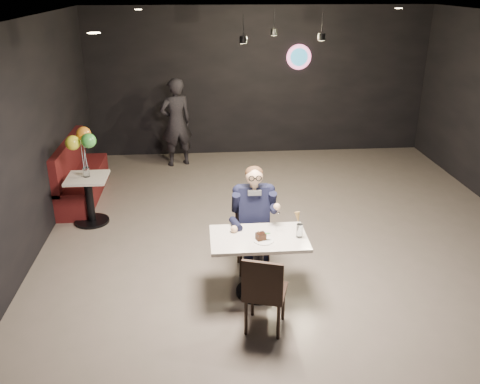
{
  "coord_description": "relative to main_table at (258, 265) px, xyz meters",
  "views": [
    {
      "loc": [
        -1.27,
        -5.94,
        3.44
      ],
      "look_at": [
        -0.79,
        -0.26,
        1.06
      ],
      "focal_mm": 38.0,
      "sensor_mm": 36.0,
      "label": 1
    }
  ],
  "objects": [
    {
      "name": "main_table",
      "position": [
        0.0,
        0.0,
        0.0
      ],
      "size": [
        1.1,
        0.7,
        0.75
      ],
      "primitive_type": "cube",
      "color": "white",
      "rests_on": "floor"
    },
    {
      "name": "balloon_vase",
      "position": [
        -2.32,
        2.11,
        0.45
      ],
      "size": [
        0.1,
        0.1,
        0.14
      ],
      "primitive_type": "cylinder",
      "color": "silver",
      "rests_on": "side_table"
    },
    {
      "name": "sundae_glass",
      "position": [
        0.46,
        -0.04,
        0.46
      ],
      "size": [
        0.07,
        0.07,
        0.16
      ],
      "primitive_type": "cylinder",
      "color": "silver",
      "rests_on": "main_table"
    },
    {
      "name": "wall_sign",
      "position": [
        1.43,
        5.33,
        1.62
      ],
      "size": [
        0.5,
        0.06,
        0.5
      ],
      "primitive_type": null,
      "color": "pink",
      "rests_on": "floor"
    },
    {
      "name": "booth_bench",
      "position": [
        -2.62,
        3.11,
        0.13
      ],
      "size": [
        0.5,
        2.0,
        1.0
      ],
      "primitive_type": "cube",
      "color": "#440F0E",
      "rests_on": "floor"
    },
    {
      "name": "balloon_bunch",
      "position": [
        -2.32,
        2.11,
        0.85
      ],
      "size": [
        0.39,
        0.39,
        0.64
      ],
      "primitive_type": "cube",
      "color": "#FFFD35",
      "rests_on": "balloon_vase"
    },
    {
      "name": "mint_leaf",
      "position": [
        0.09,
        -0.1,
        0.47
      ],
      "size": [
        0.06,
        0.04,
        0.01
      ],
      "primitive_type": "ellipsoid",
      "color": "#297F2E",
      "rests_on": "cake_slice"
    },
    {
      "name": "dessert_plate",
      "position": [
        0.04,
        -0.11,
        0.38
      ],
      "size": [
        0.22,
        0.22,
        0.01
      ],
      "primitive_type": "cylinder",
      "color": "white",
      "rests_on": "main_table"
    },
    {
      "name": "side_table",
      "position": [
        -2.32,
        2.11,
        -0.0
      ],
      "size": [
        0.59,
        0.59,
        0.74
      ],
      "primitive_type": "cube",
      "color": "white",
      "rests_on": "floor"
    },
    {
      "name": "seated_man",
      "position": [
        0.0,
        0.55,
        0.34
      ],
      "size": [
        0.6,
        0.8,
        1.44
      ],
      "primitive_type": "cube",
      "color": "black",
      "rests_on": "floor"
    },
    {
      "name": "floor",
      "position": [
        0.63,
        0.86,
        -0.38
      ],
      "size": [
        9.0,
        9.0,
        0.0
      ],
      "primitive_type": "plane",
      "color": "slate",
      "rests_on": "ground"
    },
    {
      "name": "cake_slice",
      "position": [
        0.01,
        -0.09,
        0.42
      ],
      "size": [
        0.12,
        0.11,
        0.07
      ],
      "primitive_type": "cube",
      "rotation": [
        0.0,
        0.0,
        0.35
      ],
      "color": "black",
      "rests_on": "dessert_plate"
    },
    {
      "name": "chair_near",
      "position": [
        0.0,
        -0.64,
        0.09
      ],
      "size": [
        0.54,
        0.57,
        0.92
      ],
      "primitive_type": "cube",
      "rotation": [
        0.0,
        0.0,
        -0.31
      ],
      "color": "black",
      "rests_on": "floor"
    },
    {
      "name": "wafer_cone",
      "position": [
        0.43,
        -0.04,
        0.62
      ],
      "size": [
        0.08,
        0.08,
        0.13
      ],
      "primitive_type": "cone",
      "rotation": [
        0.0,
        0.0,
        0.26
      ],
      "color": "tan",
      "rests_on": "sundae_glass"
    },
    {
      "name": "pendant_lights",
      "position": [
        0.63,
        2.86,
        2.51
      ],
      "size": [
        1.4,
        1.2,
        0.36
      ],
      "primitive_type": "cube",
      "color": "black",
      "rests_on": "floor"
    },
    {
      "name": "passerby",
      "position": [
        -1.08,
        4.67,
        0.49
      ],
      "size": [
        0.74,
        0.61,
        1.74
      ],
      "primitive_type": "imported",
      "rotation": [
        0.0,
        0.0,
        3.51
      ],
      "color": "black",
      "rests_on": "floor"
    },
    {
      "name": "chair_far",
      "position": [
        0.0,
        0.55,
        0.09
      ],
      "size": [
        0.42,
        0.46,
        0.92
      ],
      "primitive_type": "cube",
      "color": "black",
      "rests_on": "floor"
    }
  ]
}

